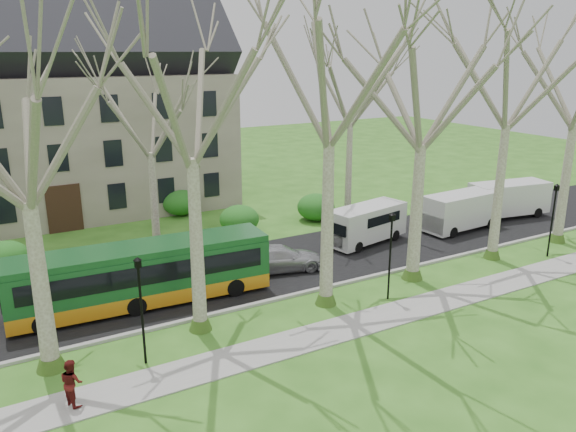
# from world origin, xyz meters

# --- Properties ---
(ground) EXTENTS (120.00, 120.00, 0.00)m
(ground) POSITION_xyz_m (0.00, 0.00, 0.00)
(ground) COLOR #31651D
(ground) RESTS_ON ground
(sidewalk) EXTENTS (70.00, 2.00, 0.06)m
(sidewalk) POSITION_xyz_m (0.00, -2.50, 0.03)
(sidewalk) COLOR gray
(sidewalk) RESTS_ON ground
(road) EXTENTS (80.00, 8.00, 0.06)m
(road) POSITION_xyz_m (0.00, 5.50, 0.03)
(road) COLOR black
(road) RESTS_ON ground
(curb) EXTENTS (80.00, 0.25, 0.14)m
(curb) POSITION_xyz_m (0.00, 1.50, 0.07)
(curb) COLOR #A5A39E
(curb) RESTS_ON ground
(building) EXTENTS (26.50, 12.20, 16.00)m
(building) POSITION_xyz_m (-6.00, 24.00, 8.07)
(building) COLOR slate
(building) RESTS_ON ground
(tree_row_verge) EXTENTS (49.00, 7.00, 14.00)m
(tree_row_verge) POSITION_xyz_m (0.00, 0.30, 7.00)
(tree_row_verge) COLOR gray
(tree_row_verge) RESTS_ON ground
(tree_row_far) EXTENTS (33.00, 7.00, 12.00)m
(tree_row_far) POSITION_xyz_m (-1.33, 11.00, 6.00)
(tree_row_far) COLOR gray
(tree_row_far) RESTS_ON ground
(lamp_row) EXTENTS (36.22, 0.22, 4.30)m
(lamp_row) POSITION_xyz_m (-0.00, -1.00, 2.57)
(lamp_row) COLOR black
(lamp_row) RESTS_ON ground
(hedges) EXTENTS (30.60, 8.60, 2.00)m
(hedges) POSITION_xyz_m (-4.67, 14.00, 1.00)
(hedges) COLOR #275D1A
(hedges) RESTS_ON ground
(bus_follow) EXTENTS (12.12, 3.19, 3.00)m
(bus_follow) POSITION_xyz_m (-4.55, 4.25, 1.56)
(bus_follow) COLOR #164E22
(bus_follow) RESTS_ON road
(sedan) EXTENTS (5.12, 3.06, 1.39)m
(sedan) POSITION_xyz_m (3.13, 4.74, 0.76)
(sedan) COLOR #AAAAAF
(sedan) RESTS_ON road
(van_a) EXTENTS (5.69, 2.99, 2.36)m
(van_a) POSITION_xyz_m (10.05, 6.13, 1.24)
(van_a) COLOR silver
(van_a) RESTS_ON road
(van_b) EXTENTS (5.81, 2.40, 2.49)m
(van_b) POSITION_xyz_m (17.28, 5.20, 1.30)
(van_b) COLOR silver
(van_b) RESTS_ON road
(van_c) EXTENTS (6.06, 3.05, 2.53)m
(van_c) POSITION_xyz_m (22.51, 5.71, 1.32)
(van_c) COLOR silver
(van_c) RESTS_ON road
(pedestrian_b) EXTENTS (0.89, 0.99, 1.68)m
(pedestrian_b) POSITION_xyz_m (-8.90, -2.48, 0.90)
(pedestrian_b) COLOR #571414
(pedestrian_b) RESTS_ON sidewalk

